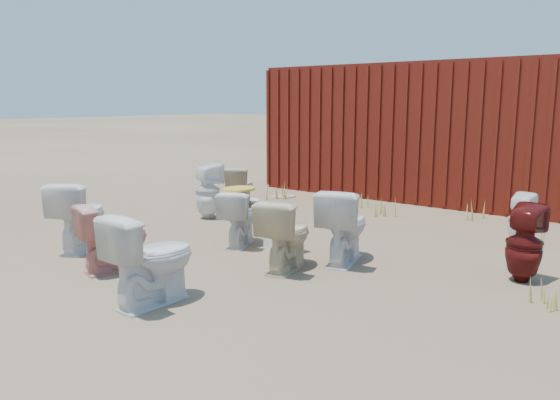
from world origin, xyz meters
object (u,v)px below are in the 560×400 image
Objects in this scene: toilet_back_beige_right at (286,234)px; toilet_front_a at (80,215)px; toilet_front_pink at (113,238)px; toilet_front_e at (344,225)px; toilet_back_e at (521,220)px; toilet_front_c at (151,258)px; toilet_back_beige_left at (241,186)px; toilet_front_maroon at (524,243)px; toilet_back_a at (208,191)px; toilet_back_yellowlid at (240,218)px; shipping_container at (434,131)px; loose_tank at (283,236)px.

toilet_front_a is at bearing 6.65° from toilet_back_beige_right.
toilet_front_pink is 0.94× the size of toilet_back_beige_right.
toilet_front_e is 1.27× the size of toilet_back_e.
toilet_back_beige_left is (-2.46, 3.84, -0.08)m from toilet_front_c.
toilet_front_a reaches higher than toilet_front_maroon.
toilet_back_a reaches higher than toilet_front_e.
toilet_back_a is at bearing 21.29° from toilet_back_e.
toilet_front_a is at bearing 106.08° from toilet_back_a.
toilet_front_c is 1.19× the size of toilet_back_yellowlid.
toilet_back_e is at bearing -114.99° from toilet_front_c.
toilet_front_maroon is 1.16× the size of toilet_back_beige_left.
toilet_back_beige_left is at bearing -123.94° from shipping_container.
toilet_back_beige_right is at bearing 166.33° from toilet_back_a.
toilet_front_pink reaches higher than toilet_back_beige_left.
toilet_back_a is (-2.18, 2.78, 0.01)m from toilet_front_c.
toilet_back_e is at bearing -70.15° from toilet_front_maroon.
shipping_container is 6.96m from toilet_front_c.
toilet_back_a is 2.13m from loose_tank.
toilet_front_c is 1.07× the size of toilet_front_maroon.
toilet_back_a is 1.27× the size of toilet_back_beige_left.
toilet_front_c is at bearing -75.88° from loose_tank.
toilet_back_e is 1.30× the size of loose_tank.
toilet_back_a is at bearing -51.05° from toilet_front_c.
shipping_container is at bearing -118.11° from toilet_back_yellowlid.
toilet_front_maroon is at bearing -130.76° from toilet_front_pink.
toilet_back_a is at bearing 169.95° from loose_tank.
loose_tank is at bearing 118.66° from toilet_back_beige_left.
toilet_back_beige_left is at bearing -45.34° from toilet_front_e.
toilet_back_yellowlid reaches higher than toilet_back_e.
toilet_back_beige_right is 1.17× the size of toilet_back_e.
toilet_front_e is at bearing -77.76° from shipping_container.
toilet_front_c reaches higher than toilet_back_beige_left.
toilet_front_a reaches higher than toilet_back_beige_right.
toilet_front_maroon is at bearing -56.92° from shipping_container.
toilet_front_c is 1.08× the size of toilet_back_beige_right.
toilet_front_e reaches higher than toilet_back_beige_left.
toilet_front_e reaches higher than toilet_back_beige_right.
toilet_back_e is at bearing 51.58° from loose_tank.
toilet_front_pink is at bearing 26.00° from toilet_back_beige_right.
toilet_front_a is 1.89m from toilet_back_yellowlid.
toilet_front_a is 2.56m from toilet_back_beige_right.
toilet_front_c reaches higher than toilet_front_pink.
toilet_front_maroon is (2.37, 2.64, -0.03)m from toilet_front_c.
toilet_back_beige_left is at bearing -114.24° from toilet_front_a.
toilet_front_a is 3.26m from toilet_back_beige_left.
shipping_container is 6.57m from toilet_front_a.
shipping_container is 5.05m from toilet_back_yellowlid.
toilet_front_e is at bearing -179.81° from toilet_back_a.
toilet_front_a is at bearing -15.04° from toilet_front_c.
toilet_front_a is 4.90m from toilet_front_maroon.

